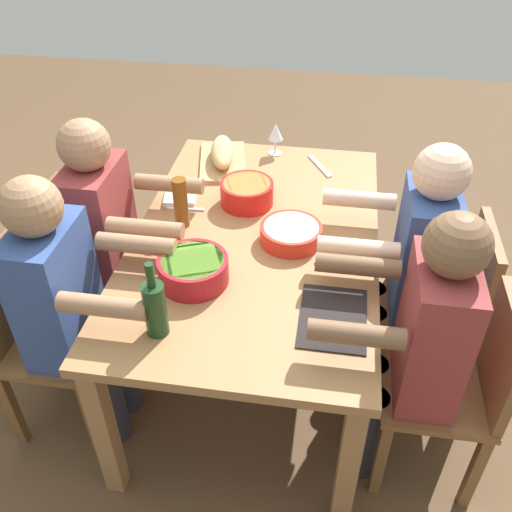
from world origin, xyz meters
TOP-DOWN VIEW (x-y plane):
  - ground_plane at (0.00, 0.00)m, footprint 8.00×8.00m
  - dining_table at (0.00, 0.00)m, footprint 1.62×1.00m
  - chair_near_left at (-0.44, -0.82)m, footprint 0.40×0.40m
  - diner_near_left at (-0.44, -0.64)m, footprint 0.41×0.53m
  - chair_far_center at (0.00, 0.82)m, footprint 0.40×0.40m
  - diner_far_center at (-0.00, 0.64)m, footprint 0.41×0.53m
  - chair_near_center at (0.00, -0.82)m, footprint 0.40×0.40m
  - diner_near_center at (0.00, -0.64)m, footprint 0.41×0.53m
  - chair_far_left at (-0.44, 0.82)m, footprint 0.40×0.40m
  - diner_far_left at (-0.44, 0.64)m, footprint 0.41×0.53m
  - serving_bowl_pasta at (-0.02, -0.15)m, footprint 0.25×0.25m
  - serving_bowl_fruit at (0.23, 0.08)m, footprint 0.23×0.23m
  - serving_bowl_salad at (-0.32, 0.18)m, footprint 0.26×0.26m
  - cutting_board at (0.57, 0.26)m, footprint 0.44×0.30m
  - bread_loaf at (0.57, 0.26)m, footprint 0.34×0.17m
  - wine_bottle at (-0.60, 0.24)m, footprint 0.08×0.08m
  - beer_bottle at (0.02, 0.32)m, footprint 0.06×0.06m
  - wine_glass at (0.72, 0.01)m, footprint 0.08×0.08m
  - placemat_near_left at (-0.44, -0.34)m, footprint 0.32×0.23m
  - fork_far_center at (0.14, 0.34)m, footprint 0.03×0.17m
  - fork_near_center at (-0.14, -0.34)m, footprint 0.04×0.17m
  - carving_knife at (0.62, -0.22)m, footprint 0.21×0.13m
  - napkin_stack at (0.22, 0.38)m, footprint 0.16×0.16m

SIDE VIEW (x-z plane):
  - ground_plane at x=0.00m, z-range 0.00..0.00m
  - chair_near_left at x=-0.44m, z-range 0.06..0.91m
  - chair_far_center at x=0.00m, z-range 0.06..0.91m
  - chair_near_center at x=0.00m, z-range 0.06..0.91m
  - chair_far_left at x=-0.44m, z-range 0.06..0.91m
  - dining_table at x=0.00m, z-range 0.29..1.03m
  - diner_near_left at x=-0.44m, z-range 0.10..1.30m
  - diner_far_center at x=0.00m, z-range 0.10..1.30m
  - diner_near_center at x=0.00m, z-range 0.10..1.30m
  - diner_far_left at x=-0.44m, z-range 0.10..1.30m
  - placemat_near_left at x=-0.44m, z-range 0.74..0.75m
  - fork_far_center at x=0.14m, z-range 0.74..0.75m
  - fork_near_center at x=-0.14m, z-range 0.74..0.75m
  - carving_knife at x=0.62m, z-range 0.74..0.75m
  - cutting_board at x=0.57m, z-range 0.74..0.76m
  - napkin_stack at x=0.22m, z-range 0.74..0.76m
  - serving_bowl_pasta at x=-0.02m, z-range 0.74..0.82m
  - serving_bowl_salad at x=-0.32m, z-range 0.75..0.85m
  - serving_bowl_fruit at x=0.23m, z-range 0.75..0.85m
  - bread_loaf at x=0.57m, z-range 0.76..0.85m
  - wine_bottle at x=-0.60m, z-range 0.70..0.99m
  - beer_bottle at x=0.02m, z-range 0.74..0.96m
  - wine_glass at x=0.72m, z-range 0.77..0.94m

